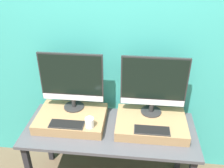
% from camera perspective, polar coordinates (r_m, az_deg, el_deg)
% --- Properties ---
extents(wall_back, '(8.00, 0.04, 2.60)m').
position_cam_1_polar(wall_back, '(2.31, 0.57, 7.30)').
color(wall_back, teal).
rests_on(wall_back, ground_plane).
extents(workbench, '(1.54, 0.63, 0.72)m').
position_cam_1_polar(workbench, '(2.34, -0.46, -11.73)').
color(workbench, '#47474C').
rests_on(workbench, ground_plane).
extents(wooden_riser_left, '(0.62, 0.44, 0.09)m').
position_cam_1_polar(wooden_riser_left, '(2.36, -9.24, -7.73)').
color(wooden_riser_left, '#99754C').
rests_on(wooden_riser_left, workbench).
extents(monitor_left, '(0.58, 0.19, 0.55)m').
position_cam_1_polar(monitor_left, '(2.27, -9.22, 0.97)').
color(monitor_left, '#282828').
rests_on(monitor_left, wooden_riser_left).
extents(keyboard_left, '(0.30, 0.12, 0.01)m').
position_cam_1_polar(keyboard_left, '(2.21, -10.33, -9.04)').
color(keyboard_left, '#2D2D2D').
rests_on(keyboard_left, wooden_riser_left).
extents(mug, '(0.08, 0.08, 0.09)m').
position_cam_1_polar(mug, '(2.15, -5.16, -8.76)').
color(mug, white).
rests_on(mug, wooden_riser_left).
extents(wooden_riser_right, '(0.62, 0.44, 0.09)m').
position_cam_1_polar(wooden_riser_right, '(2.30, 8.89, -8.93)').
color(wooden_riser_right, '#99754C').
rests_on(wooden_riser_right, workbench).
extents(monitor_right, '(0.58, 0.19, 0.55)m').
position_cam_1_polar(monitor_right, '(2.20, 9.50, -0.02)').
color(monitor_right, '#282828').
rests_on(monitor_right, wooden_riser_right).
extents(keyboard_right, '(0.30, 0.12, 0.01)m').
position_cam_1_polar(keyboard_right, '(2.14, 9.12, -10.39)').
color(keyboard_right, '#2D2D2D').
rests_on(keyboard_right, wooden_riser_right).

